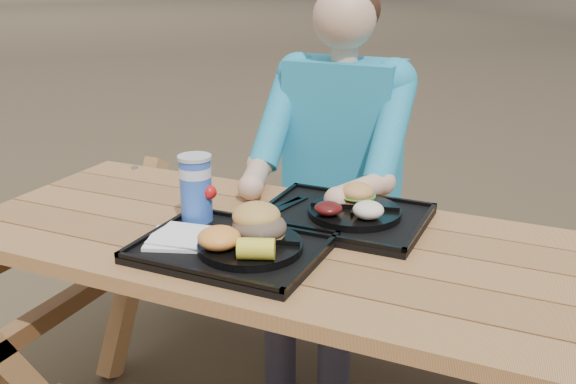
% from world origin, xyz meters
% --- Properties ---
extents(picnic_table, '(1.80, 1.49, 0.75)m').
position_xyz_m(picnic_table, '(0.00, 0.00, 0.38)').
color(picnic_table, '#999999').
rests_on(picnic_table, ground).
extents(tray_near, '(0.45, 0.35, 0.02)m').
position_xyz_m(tray_near, '(-0.09, -0.14, 0.76)').
color(tray_near, black).
rests_on(tray_near, picnic_table).
extents(tray_far, '(0.45, 0.35, 0.02)m').
position_xyz_m(tray_far, '(0.09, 0.17, 0.76)').
color(tray_far, black).
rests_on(tray_far, picnic_table).
extents(plate_near, '(0.26, 0.26, 0.02)m').
position_xyz_m(plate_near, '(-0.04, -0.14, 0.78)').
color(plate_near, black).
rests_on(plate_near, tray_near).
extents(plate_far, '(0.26, 0.26, 0.02)m').
position_xyz_m(plate_far, '(0.12, 0.18, 0.78)').
color(plate_far, black).
rests_on(plate_far, tray_far).
extents(napkin_stack, '(0.19, 0.19, 0.02)m').
position_xyz_m(napkin_stack, '(-0.23, -0.17, 0.78)').
color(napkin_stack, white).
rests_on(napkin_stack, tray_near).
extents(soda_cup, '(0.09, 0.09, 0.17)m').
position_xyz_m(soda_cup, '(-0.26, -0.03, 0.86)').
color(soda_cup, '#1848B7').
rests_on(soda_cup, tray_near).
extents(condiment_bbq, '(0.06, 0.06, 0.03)m').
position_xyz_m(condiment_bbq, '(-0.09, -0.00, 0.79)').
color(condiment_bbq, black).
rests_on(condiment_bbq, tray_near).
extents(condiment_mustard, '(0.06, 0.06, 0.03)m').
position_xyz_m(condiment_mustard, '(-0.03, -0.01, 0.79)').
color(condiment_mustard, yellow).
rests_on(condiment_mustard, tray_near).
extents(sandwich, '(0.13, 0.13, 0.13)m').
position_xyz_m(sandwich, '(-0.03, -0.10, 0.86)').
color(sandwich, gold).
rests_on(sandwich, plate_near).
extents(mac_cheese, '(0.10, 0.10, 0.05)m').
position_xyz_m(mac_cheese, '(-0.09, -0.20, 0.82)').
color(mac_cheese, '#FFA343').
rests_on(mac_cheese, plate_near).
extents(corn_cob, '(0.11, 0.11, 0.05)m').
position_xyz_m(corn_cob, '(0.02, -0.22, 0.82)').
color(corn_cob, yellow).
rests_on(corn_cob, plate_near).
extents(cutlery_far, '(0.06, 0.16, 0.01)m').
position_xyz_m(cutlery_far, '(-0.08, 0.18, 0.77)').
color(cutlery_far, black).
rests_on(cutlery_far, tray_far).
extents(burger, '(0.10, 0.10, 0.09)m').
position_xyz_m(burger, '(0.11, 0.23, 0.83)').
color(burger, '#E29450').
rests_on(burger, plate_far).
extents(baked_beans, '(0.08, 0.08, 0.04)m').
position_xyz_m(baked_beans, '(0.07, 0.11, 0.81)').
color(baked_beans, '#501010').
rests_on(baked_beans, plate_far).
extents(potato_salad, '(0.08, 0.08, 0.05)m').
position_xyz_m(potato_salad, '(0.18, 0.13, 0.81)').
color(potato_salad, white).
rests_on(potato_salad, plate_far).
extents(diner, '(0.48, 0.84, 1.28)m').
position_xyz_m(diner, '(-0.08, 0.63, 0.64)').
color(diner, '#1BBFB3').
rests_on(diner, ground).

